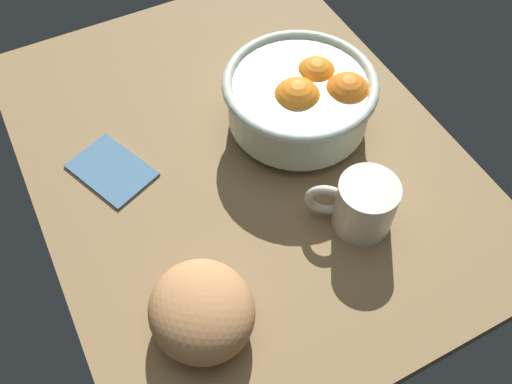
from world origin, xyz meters
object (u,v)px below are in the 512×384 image
(bread_loaf, at_px, (202,311))
(mug, at_px, (363,205))
(napkin_folded, at_px, (111,169))
(fruit_bowl, at_px, (303,97))

(bread_loaf, xyz_separation_m, mug, (-0.04, 0.25, 0.00))
(napkin_folded, relative_size, mug, 1.10)
(fruit_bowl, relative_size, napkin_folded, 1.90)
(fruit_bowl, distance_m, mug, 0.20)
(fruit_bowl, distance_m, bread_loaf, 0.36)
(fruit_bowl, height_order, bread_loaf, fruit_bowl)
(napkin_folded, bearing_deg, mug, 48.76)
(fruit_bowl, bearing_deg, mug, -5.45)
(napkin_folded, xyz_separation_m, mug, (0.24, 0.28, 0.04))
(napkin_folded, height_order, mug, mug)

